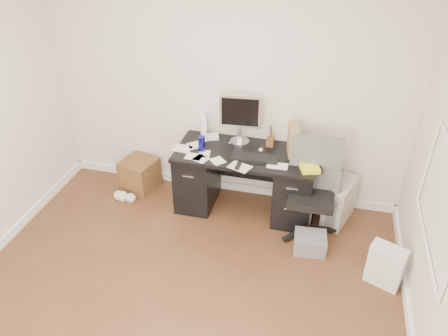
# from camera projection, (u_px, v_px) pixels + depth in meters

# --- Properties ---
(ground) EXTENTS (4.00, 4.00, 0.00)m
(ground) POSITION_uv_depth(u_px,v_px,m) (170.00, 316.00, 3.78)
(ground) COLOR #4D2C18
(ground) RESTS_ON ground
(room_shell) EXTENTS (4.02, 4.02, 2.71)m
(room_shell) POSITION_uv_depth(u_px,v_px,m) (160.00, 149.00, 2.91)
(room_shell) COLOR silver
(room_shell) RESTS_ON ground
(desk) EXTENTS (1.50, 0.70, 0.75)m
(desk) POSITION_uv_depth(u_px,v_px,m) (245.00, 179.00, 4.86)
(desk) COLOR black
(desk) RESTS_ON ground
(loose_papers) EXTENTS (1.10, 0.60, 0.00)m
(loose_papers) POSITION_uv_depth(u_px,v_px,m) (226.00, 152.00, 4.67)
(loose_papers) COLOR silver
(loose_papers) RESTS_ON desk
(lcd_monitor) EXTENTS (0.47, 0.30, 0.57)m
(lcd_monitor) POSITION_uv_depth(u_px,v_px,m) (240.00, 119.00, 4.70)
(lcd_monitor) COLOR silver
(lcd_monitor) RESTS_ON desk
(keyboard) EXTENTS (0.50, 0.18, 0.03)m
(keyboard) POSITION_uv_depth(u_px,v_px,m) (255.00, 158.00, 4.55)
(keyboard) COLOR black
(keyboard) RESTS_ON desk
(computer_mouse) EXTENTS (0.07, 0.07, 0.06)m
(computer_mouse) POSITION_uv_depth(u_px,v_px,m) (261.00, 150.00, 4.64)
(computer_mouse) COLOR silver
(computer_mouse) RESTS_ON desk
(travel_mug) EXTENTS (0.09, 0.09, 0.17)m
(travel_mug) POSITION_uv_depth(u_px,v_px,m) (202.00, 144.00, 4.66)
(travel_mug) COLOR #181590
(travel_mug) RESTS_ON desk
(white_binder) EXTENTS (0.18, 0.25, 0.26)m
(white_binder) POSITION_uv_depth(u_px,v_px,m) (203.00, 127.00, 4.88)
(white_binder) COLOR white
(white_binder) RESTS_ON desk
(magazine_file) EXTENTS (0.18, 0.29, 0.32)m
(magazine_file) POSITION_uv_depth(u_px,v_px,m) (293.00, 140.00, 4.57)
(magazine_file) COLOR #996C4A
(magazine_file) RESTS_ON desk
(pen_cup) EXTENTS (0.11, 0.11, 0.24)m
(pen_cup) POSITION_uv_depth(u_px,v_px,m) (271.00, 136.00, 4.72)
(pen_cup) COLOR brown
(pen_cup) RESTS_ON desk
(yellow_book) EXTENTS (0.27, 0.30, 0.04)m
(yellow_book) POSITION_uv_depth(u_px,v_px,m) (310.00, 166.00, 4.39)
(yellow_book) COLOR #FFF91B
(yellow_book) RESTS_ON desk
(paper_remote) EXTENTS (0.27, 0.24, 0.02)m
(paper_remote) POSITION_uv_depth(u_px,v_px,m) (240.00, 166.00, 4.42)
(paper_remote) COLOR silver
(paper_remote) RESTS_ON desk
(office_chair) EXTENTS (0.60, 0.60, 1.05)m
(office_chair) POSITION_uv_depth(u_px,v_px,m) (312.00, 192.00, 4.44)
(office_chair) COLOR #525452
(office_chair) RESTS_ON ground
(pc_tower) EXTENTS (0.37, 0.53, 0.49)m
(pc_tower) POSITION_uv_depth(u_px,v_px,m) (340.00, 202.00, 4.77)
(pc_tower) COLOR #A5A195
(pc_tower) RESTS_ON ground
(shopping_bag) EXTENTS (0.38, 0.33, 0.43)m
(shopping_bag) POSITION_uv_depth(u_px,v_px,m) (386.00, 266.00, 3.99)
(shopping_bag) COLOR silver
(shopping_bag) RESTS_ON ground
(wicker_basket) EXTENTS (0.46, 0.46, 0.38)m
(wicker_basket) POSITION_uv_depth(u_px,v_px,m) (140.00, 174.00, 5.33)
(wicker_basket) COLOR #4D3717
(wicker_basket) RESTS_ON ground
(desk_printer) EXTENTS (0.34, 0.29, 0.19)m
(desk_printer) POSITION_uv_depth(u_px,v_px,m) (310.00, 243.00, 4.43)
(desk_printer) COLOR slate
(desk_printer) RESTS_ON ground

